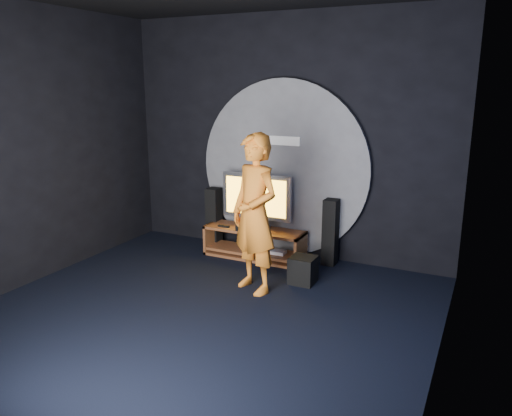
{
  "coord_description": "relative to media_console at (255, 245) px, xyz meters",
  "views": [
    {
      "loc": [
        2.8,
        -4.25,
        2.55
      ],
      "look_at": [
        0.23,
        1.05,
        1.05
      ],
      "focal_mm": 35.0,
      "sensor_mm": 36.0,
      "label": 1
    }
  ],
  "objects": [
    {
      "name": "floor",
      "position": [
        0.27,
        -2.05,
        -0.19
      ],
      "size": [
        5.0,
        5.0,
        0.0
      ],
      "primitive_type": "plane",
      "color": "black",
      "rests_on": "ground"
    },
    {
      "name": "back_wall",
      "position": [
        0.27,
        0.45,
        1.56
      ],
      "size": [
        5.0,
        0.04,
        3.5
      ],
      "primitive_type": "cube",
      "color": "black",
      "rests_on": "ground"
    },
    {
      "name": "left_wall",
      "position": [
        -2.23,
        -2.05,
        1.56
      ],
      "size": [
        0.04,
        5.0,
        3.5
      ],
      "primitive_type": "cube",
      "color": "black",
      "rests_on": "ground"
    },
    {
      "name": "right_wall",
      "position": [
        2.77,
        -2.05,
        1.56
      ],
      "size": [
        0.04,
        5.0,
        3.5
      ],
      "primitive_type": "cube",
      "color": "black",
      "rests_on": "ground"
    },
    {
      "name": "wall_disc_panel",
      "position": [
        0.27,
        0.39,
        1.11
      ],
      "size": [
        2.6,
        0.11,
        2.6
      ],
      "color": "#515156",
      "rests_on": "ground"
    },
    {
      "name": "media_console",
      "position": [
        0.0,
        0.0,
        0.0
      ],
      "size": [
        1.5,
        0.45,
        0.45
      ],
      "color": "brown",
      "rests_on": "ground"
    },
    {
      "name": "tv",
      "position": [
        -0.01,
        0.07,
        0.69
      ],
      "size": [
        1.07,
        0.22,
        0.8
      ],
      "color": "#A5A6AC",
      "rests_on": "media_console"
    },
    {
      "name": "center_speaker",
      "position": [
        -0.01,
        -0.15,
        0.33
      ],
      "size": [
        0.4,
        0.15,
        0.15
      ],
      "primitive_type": "cube",
      "color": "black",
      "rests_on": "media_console"
    },
    {
      "name": "remote",
      "position": [
        -0.46,
        -0.12,
        0.27
      ],
      "size": [
        0.18,
        0.05,
        0.02
      ],
      "primitive_type": "cube",
      "color": "black",
      "rests_on": "media_console"
    },
    {
      "name": "tower_speaker_left",
      "position": [
        -0.79,
        0.16,
        0.28
      ],
      "size": [
        0.19,
        0.21,
        0.95
      ],
      "primitive_type": "cube",
      "color": "black",
      "rests_on": "ground"
    },
    {
      "name": "tower_speaker_right",
      "position": [
        1.08,
        0.23,
        0.28
      ],
      "size": [
        0.19,
        0.21,
        0.95
      ],
      "primitive_type": "cube",
      "color": "black",
      "rests_on": "ground"
    },
    {
      "name": "subwoofer",
      "position": [
        0.98,
        -0.58,
        -0.02
      ],
      "size": [
        0.32,
        0.32,
        0.35
      ],
      "primitive_type": "cube",
      "color": "black",
      "rests_on": "ground"
    },
    {
      "name": "player",
      "position": [
        0.51,
        -1.05,
        0.79
      ],
      "size": [
        0.85,
        0.73,
        1.97
      ],
      "primitive_type": "imported",
      "rotation": [
        0.0,
        0.0,
        -0.43
      ],
      "color": "orange",
      "rests_on": "ground"
    }
  ]
}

